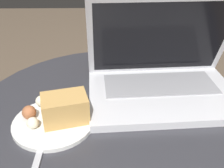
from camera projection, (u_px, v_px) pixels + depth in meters
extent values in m
cylinder|color=#2D2D33|center=(116.00, 111.00, 0.62)|extent=(0.69, 0.69, 0.02)
cube|color=silver|center=(163.00, 95.00, 0.65)|extent=(0.38, 0.26, 0.02)
cube|color=gray|center=(160.00, 84.00, 0.67)|extent=(0.29, 0.13, 0.00)
cube|color=silver|center=(160.00, 38.00, 0.65)|extent=(0.37, 0.12, 0.22)
cube|color=black|center=(160.00, 39.00, 0.65)|extent=(0.34, 0.10, 0.20)
cylinder|color=#C6701E|center=(104.00, 37.00, 0.73)|extent=(0.07, 0.07, 0.21)
cylinder|color=silver|center=(54.00, 122.00, 0.56)|extent=(0.17, 0.17, 0.01)
cube|color=tan|center=(65.00, 108.00, 0.55)|extent=(0.11, 0.09, 0.06)
sphere|color=beige|center=(41.00, 102.00, 0.60)|extent=(0.03, 0.03, 0.03)
sphere|color=#9E5B38|center=(29.00, 112.00, 0.56)|extent=(0.03, 0.03, 0.03)
sphere|color=beige|center=(33.00, 123.00, 0.53)|extent=(0.02, 0.02, 0.02)
cube|color=#B2B2B7|center=(42.00, 146.00, 0.50)|extent=(0.01, 0.13, 0.00)
cube|color=#B2B2B7|center=(50.00, 116.00, 0.58)|extent=(0.02, 0.06, 0.00)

